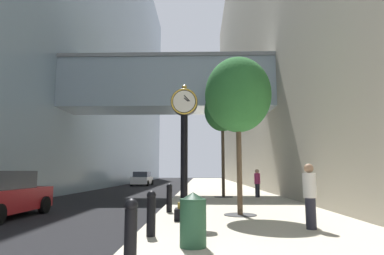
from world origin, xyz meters
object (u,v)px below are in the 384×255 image
street_clock (184,144)px  street_tree_near (238,95)px  bollard_nearest (131,229)px  bollard_second (151,212)px  pedestrian_walking (257,182)px  car_white_near (142,179)px  pedestrian_by_clock (310,194)px  bollard_fourth (169,197)px  street_tree_mid_near (222,111)px  trash_bin (193,219)px

street_clock → street_tree_near: (1.84, 1.23, 1.84)m
bollard_nearest → bollard_second: (0.00, 2.20, 0.00)m
pedestrian_walking → street_tree_near: bearing=-104.2°
car_white_near → bollard_second: bearing=-79.5°
pedestrian_walking → pedestrian_by_clock: bearing=-92.5°
bollard_fourth → pedestrian_by_clock: size_ratio=0.61×
bollard_second → pedestrian_by_clock: size_ratio=0.61×
bollard_nearest → street_tree_near: 7.31m
bollard_fourth → street_tree_mid_near: street_tree_mid_near is taller
trash_bin → pedestrian_by_clock: size_ratio=0.63×
bollard_nearest → street_tree_near: street_tree_near is taller
bollard_fourth → bollard_second: bearing=-90.0°
bollard_nearest → bollard_fourth: same height
bollard_second → car_white_near: 30.26m
street_tree_near → street_clock: bearing=-146.1°
street_tree_mid_near → car_white_near: 20.45m
street_clock → bollard_fourth: bearing=107.7°
bollard_second → car_white_near: (-5.50, 29.75, 0.10)m
car_white_near → street_tree_mid_near: bearing=-66.5°
bollard_nearest → bollard_second: size_ratio=1.00×
pedestrian_by_clock → bollard_second: bearing=-165.8°
street_tree_near → street_tree_mid_near: size_ratio=0.87×
street_tree_near → pedestrian_walking: bearing=75.8°
street_clock → pedestrian_walking: street_clock is taller
trash_bin → pedestrian_by_clock: bearing=34.3°
bollard_second → street_tree_near: bearing=56.0°
bollard_fourth → street_clock: bearing=-72.3°
pedestrian_walking → pedestrian_by_clock: pedestrian_by_clock is taller
bollard_nearest → street_tree_mid_near: 14.57m
street_tree_near → trash_bin: (-1.49, -4.68, -3.59)m
trash_bin → pedestrian_by_clock: pedestrian_by_clock is taller
street_tree_mid_near → pedestrian_by_clock: street_tree_mid_near is taller
pedestrian_walking → bollard_nearest: bearing=-108.0°
bollard_fourth → car_white_near: bearing=102.2°
pedestrian_walking → trash_bin: bearing=-105.5°
bollard_nearest → bollard_second: same height
street_clock → street_tree_mid_near: size_ratio=0.66×
trash_bin → pedestrian_walking: pedestrian_walking is taller
bollard_fourth → pedestrian_by_clock: bearing=-40.7°
bollard_second → pedestrian_walking: pedestrian_walking is taller
bollard_nearest → pedestrian_walking: 14.21m
street_tree_mid_near → pedestrian_by_clock: 11.33m
street_clock → pedestrian_walking: bearing=67.0°
trash_bin → pedestrian_by_clock: (2.97, 2.02, 0.34)m
street_tree_near → street_tree_mid_near: street_tree_mid_near is taller
car_white_near → pedestrian_walking: bearing=-61.8°
street_tree_near → car_white_near: 27.51m
bollard_fourth → street_tree_near: 4.42m
trash_bin → pedestrian_walking: 12.80m
bollard_nearest → street_clock: bearing=82.2°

